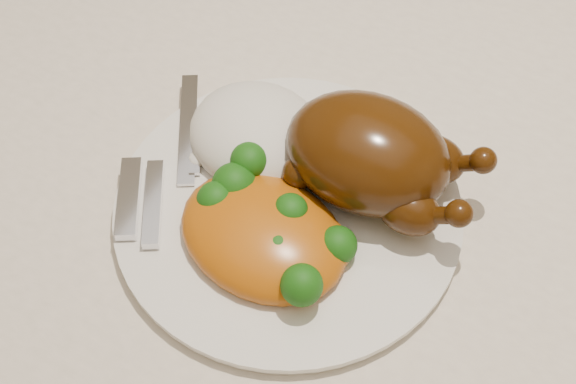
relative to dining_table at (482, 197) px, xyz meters
The scene contains 7 objects.
dining_table is the anchor object (origin of this frame).
tablecloth 0.07m from the dining_table, ahead, with size 1.73×1.03×0.18m.
dinner_plate 0.24m from the dining_table, 125.87° to the right, with size 0.28×0.28×0.01m, color white.
roast_chicken 0.21m from the dining_table, 122.27° to the right, with size 0.16×0.11×0.09m.
rice_mound 0.25m from the dining_table, 144.29° to the right, with size 0.13×0.12×0.06m.
mac_and_cheese 0.27m from the dining_table, 120.44° to the right, with size 0.15×0.12×0.06m.
cutlery 0.33m from the dining_table, 138.53° to the right, with size 0.09×0.18×0.01m.
Camera 1 is at (0.05, -0.49, 1.31)m, focal length 50.00 mm.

